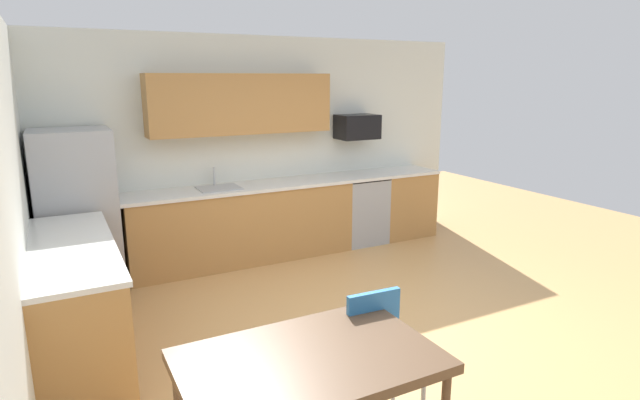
{
  "coord_description": "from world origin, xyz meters",
  "views": [
    {
      "loc": [
        -2.35,
        -3.48,
        2.21
      ],
      "look_at": [
        0.0,
        1.0,
        1.0
      ],
      "focal_mm": 28.95,
      "sensor_mm": 36.0,
      "label": 1
    }
  ],
  "objects_px": {
    "refrigerator": "(77,212)",
    "chair_near_table": "(381,348)",
    "dining_table": "(309,366)",
    "oven_range": "(360,209)",
    "microwave": "(357,127)"
  },
  "relations": [
    {
      "from": "refrigerator",
      "to": "dining_table",
      "type": "distance_m",
      "value": 3.56
    },
    {
      "from": "oven_range",
      "to": "dining_table",
      "type": "height_order",
      "value": "oven_range"
    },
    {
      "from": "dining_table",
      "to": "refrigerator",
      "type": "bearing_deg",
      "value": 105.59
    },
    {
      "from": "dining_table",
      "to": "oven_range",
      "type": "bearing_deg",
      "value": 54.3
    },
    {
      "from": "refrigerator",
      "to": "oven_range",
      "type": "bearing_deg",
      "value": 1.32
    },
    {
      "from": "chair_near_table",
      "to": "refrigerator",
      "type": "bearing_deg",
      "value": 116.15
    },
    {
      "from": "refrigerator",
      "to": "chair_near_table",
      "type": "bearing_deg",
      "value": -63.85
    },
    {
      "from": "chair_near_table",
      "to": "microwave",
      "type": "bearing_deg",
      "value": 60.84
    },
    {
      "from": "microwave",
      "to": "dining_table",
      "type": "height_order",
      "value": "microwave"
    },
    {
      "from": "dining_table",
      "to": "chair_near_table",
      "type": "relative_size",
      "value": 1.65
    },
    {
      "from": "refrigerator",
      "to": "chair_near_table",
      "type": "height_order",
      "value": "refrigerator"
    },
    {
      "from": "microwave",
      "to": "refrigerator",
      "type": "bearing_deg",
      "value": -177.03
    },
    {
      "from": "refrigerator",
      "to": "oven_range",
      "type": "distance_m",
      "value": 3.5
    },
    {
      "from": "oven_range",
      "to": "dining_table",
      "type": "xyz_separation_m",
      "value": [
        -2.52,
        -3.51,
        0.21
      ]
    },
    {
      "from": "microwave",
      "to": "chair_near_table",
      "type": "distance_m",
      "value": 4.03
    }
  ]
}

